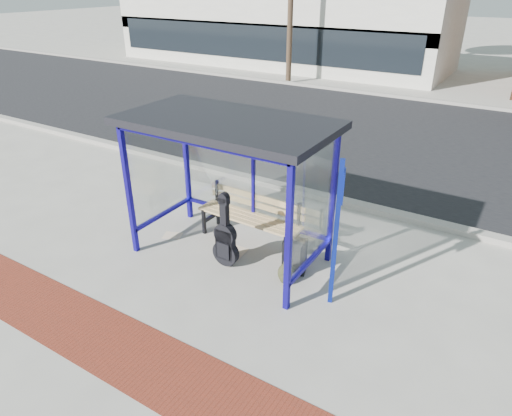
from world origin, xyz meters
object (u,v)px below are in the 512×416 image
Objects in this scene: suitcase at (294,256)px; guitar_bag at (225,241)px; backpack at (286,274)px; bench at (251,214)px.

guitar_bag is at bearing -176.85° from suitcase.
suitcase is at bearing 80.04° from backpack.
bench is 0.90m from guitar_bag.
backpack is at bearing -33.37° from bench.
guitar_bag reaches higher than bench.
backpack is (1.10, 0.08, -0.30)m from guitar_bag.
bench is 3.06× the size of suitcase.
guitar_bag is 1.16m from suitcase.
guitar_bag is 3.79× the size of backpack.
backpack is (1.16, -0.82, -0.37)m from bench.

